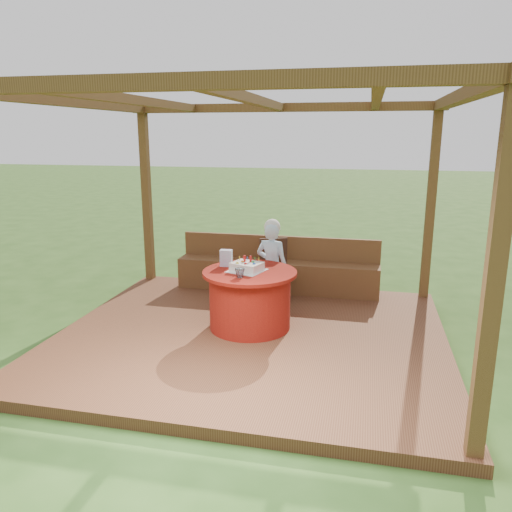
{
  "coord_description": "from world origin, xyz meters",
  "views": [
    {
      "loc": [
        1.26,
        -5.39,
        2.43
      ],
      "look_at": [
        0.0,
        0.25,
        1.0
      ],
      "focal_mm": 35.0,
      "sensor_mm": 36.0,
      "label": 1
    }
  ],
  "objects_px": {
    "chair": "(275,266)",
    "birthday_cake": "(247,267)",
    "bench": "(277,273)",
    "table": "(250,299)",
    "gift_bag": "(226,258)",
    "elderly_woman": "(272,265)",
    "drinking_glass": "(240,273)"
  },
  "relations": [
    {
      "from": "table",
      "to": "gift_bag",
      "type": "height_order",
      "value": "gift_bag"
    },
    {
      "from": "birthday_cake",
      "to": "drinking_glass",
      "type": "xyz_separation_m",
      "value": [
        -0.01,
        -0.29,
        -0.0
      ]
    },
    {
      "from": "bench",
      "to": "birthday_cake",
      "type": "height_order",
      "value": "birthday_cake"
    },
    {
      "from": "table",
      "to": "drinking_glass",
      "type": "relative_size",
      "value": 9.95
    },
    {
      "from": "chair",
      "to": "gift_bag",
      "type": "height_order",
      "value": "gift_bag"
    },
    {
      "from": "elderly_woman",
      "to": "birthday_cake",
      "type": "distance_m",
      "value": 0.7
    },
    {
      "from": "birthday_cake",
      "to": "gift_bag",
      "type": "bearing_deg",
      "value": 151.98
    },
    {
      "from": "chair",
      "to": "birthday_cake",
      "type": "relative_size",
      "value": 1.76
    },
    {
      "from": "drinking_glass",
      "to": "table",
      "type": "bearing_deg",
      "value": 80.79
    },
    {
      "from": "bench",
      "to": "chair",
      "type": "height_order",
      "value": "chair"
    },
    {
      "from": "table",
      "to": "birthday_cake",
      "type": "relative_size",
      "value": 2.33
    },
    {
      "from": "bench",
      "to": "table",
      "type": "bearing_deg",
      "value": -92.16
    },
    {
      "from": "elderly_woman",
      "to": "gift_bag",
      "type": "height_order",
      "value": "elderly_woman"
    },
    {
      "from": "bench",
      "to": "drinking_glass",
      "type": "height_order",
      "value": "drinking_glass"
    },
    {
      "from": "birthday_cake",
      "to": "elderly_woman",
      "type": "bearing_deg",
      "value": 75.05
    },
    {
      "from": "bench",
      "to": "birthday_cake",
      "type": "distance_m",
      "value": 1.63
    },
    {
      "from": "elderly_woman",
      "to": "birthday_cake",
      "type": "xyz_separation_m",
      "value": [
        -0.18,
        -0.66,
        0.14
      ]
    },
    {
      "from": "bench",
      "to": "gift_bag",
      "type": "height_order",
      "value": "gift_bag"
    },
    {
      "from": "table",
      "to": "elderly_woman",
      "type": "distance_m",
      "value": 0.73
    },
    {
      "from": "elderly_woman",
      "to": "birthday_cake",
      "type": "height_order",
      "value": "elderly_woman"
    },
    {
      "from": "bench",
      "to": "elderly_woman",
      "type": "distance_m",
      "value": 0.96
    },
    {
      "from": "birthday_cake",
      "to": "gift_bag",
      "type": "xyz_separation_m",
      "value": [
        -0.3,
        0.16,
        0.05
      ]
    },
    {
      "from": "bench",
      "to": "elderly_woman",
      "type": "relative_size",
      "value": 2.43
    },
    {
      "from": "gift_bag",
      "to": "bench",
      "type": "bearing_deg",
      "value": 70.28
    },
    {
      "from": "elderly_woman",
      "to": "gift_bag",
      "type": "distance_m",
      "value": 0.72
    },
    {
      "from": "bench",
      "to": "table",
      "type": "relative_size",
      "value": 2.66
    },
    {
      "from": "bench",
      "to": "birthday_cake",
      "type": "xyz_separation_m",
      "value": [
        -0.09,
        -1.55,
        0.5
      ]
    },
    {
      "from": "table",
      "to": "drinking_glass",
      "type": "bearing_deg",
      "value": -99.21
    },
    {
      "from": "birthday_cake",
      "to": "drinking_glass",
      "type": "distance_m",
      "value": 0.29
    },
    {
      "from": "table",
      "to": "drinking_glass",
      "type": "distance_m",
      "value": 0.5
    },
    {
      "from": "gift_bag",
      "to": "drinking_glass",
      "type": "xyz_separation_m",
      "value": [
        0.29,
        -0.45,
        -0.05
      ]
    },
    {
      "from": "drinking_glass",
      "to": "elderly_woman",
      "type": "bearing_deg",
      "value": 78.74
    }
  ]
}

